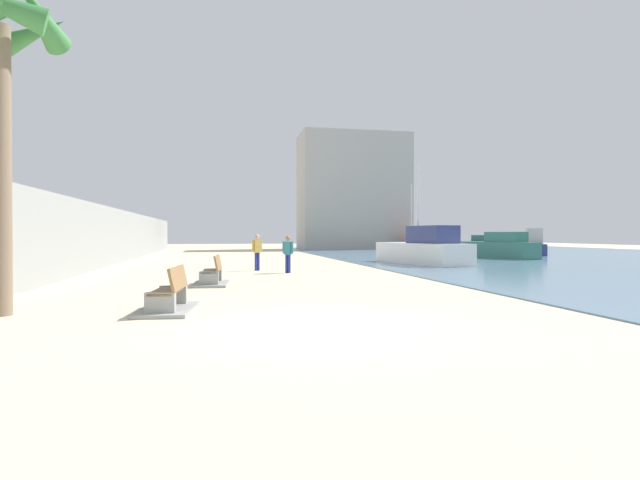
# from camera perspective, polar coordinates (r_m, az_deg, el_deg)

# --- Properties ---
(ground_plane) EXTENTS (120.00, 120.00, 0.00)m
(ground_plane) POSITION_cam_1_polar(r_m,az_deg,el_deg) (27.06, -8.04, -2.89)
(ground_plane) COLOR beige
(seawall) EXTENTS (0.80, 64.00, 3.10)m
(seawall) POSITION_cam_1_polar(r_m,az_deg,el_deg) (27.59, -23.79, 0.35)
(seawall) COLOR gray
(seawall) RESTS_ON ground
(water_bay) EXTENTS (36.00, 68.00, 0.04)m
(water_bay) POSITION_cam_1_polar(r_m,az_deg,el_deg) (37.22, 32.04, -1.98)
(water_bay) COLOR slate
(water_bay) RESTS_ON ground
(bench_near) EXTENTS (1.31, 2.20, 0.98)m
(bench_near) POSITION_cam_1_polar(r_m,az_deg,el_deg) (11.54, -16.67, -6.55)
(bench_near) COLOR gray
(bench_near) RESTS_ON ground
(bench_far) EXTENTS (1.27, 2.18, 0.98)m
(bench_far) POSITION_cam_1_polar(r_m,az_deg,el_deg) (17.13, -12.09, -4.18)
(bench_far) COLOR gray
(bench_far) RESTS_ON ground
(person_walking) EXTENTS (0.48, 0.30, 1.67)m
(person_walking) POSITION_cam_1_polar(r_m,az_deg,el_deg) (23.37, -7.09, -1.07)
(person_walking) COLOR navy
(person_walking) RESTS_ON ground
(person_standing) EXTENTS (0.44, 0.36, 1.60)m
(person_standing) POSITION_cam_1_polar(r_m,az_deg,el_deg) (21.87, -3.63, -1.31)
(person_standing) COLOR navy
(person_standing) RESTS_ON ground
(boat_distant) EXTENTS (2.82, 6.93, 1.78)m
(boat_distant) POSITION_cam_1_polar(r_m,az_deg,el_deg) (36.86, 19.25, -0.83)
(boat_distant) COLOR #337060
(boat_distant) RESTS_ON water_bay
(boat_far_left) EXTENTS (5.24, 7.26, 1.52)m
(boat_far_left) POSITION_cam_1_polar(r_m,az_deg,el_deg) (59.42, 17.40, -0.38)
(boat_far_left) COLOR navy
(boat_far_left) RESTS_ON water_bay
(boat_mid_bay) EXTENTS (3.21, 7.11, 5.65)m
(boat_mid_bay) POSITION_cam_1_polar(r_m,az_deg,el_deg) (28.46, 11.56, -1.04)
(boat_mid_bay) COLOR white
(boat_mid_bay) RESTS_ON water_bay
(boat_far_right) EXTENTS (5.10, 7.04, 2.07)m
(boat_far_right) POSITION_cam_1_polar(r_m,az_deg,el_deg) (44.23, 22.88, -0.53)
(boat_far_right) COLOR navy
(boat_far_right) RESTS_ON water_bay
(boat_nearest) EXTENTS (2.97, 7.36, 6.93)m
(boat_nearest) POSITION_cam_1_polar(r_m,az_deg,el_deg) (54.46, 10.36, -0.35)
(boat_nearest) COLOR #337060
(boat_nearest) RESTS_ON water_bay
(harbor_building) EXTENTS (12.00, 6.00, 12.81)m
(harbor_building) POSITION_cam_1_polar(r_m,az_deg,el_deg) (57.15, 3.76, 5.42)
(harbor_building) COLOR #ADAAA3
(harbor_building) RESTS_ON ground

